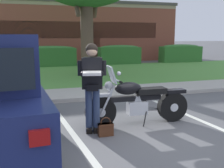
{
  "coord_description": "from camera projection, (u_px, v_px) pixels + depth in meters",
  "views": [
    {
      "loc": [
        -1.83,
        -4.38,
        1.85
      ],
      "look_at": [
        -0.23,
        0.85,
        0.85
      ],
      "focal_mm": 42.96,
      "sensor_mm": 36.0,
      "label": 1
    }
  ],
  "objects": [
    {
      "name": "ground_plane",
      "position": [
        137.0,
        136.0,
        4.98
      ],
      "size": [
        140.0,
        140.0,
        0.0
      ],
      "primitive_type": "plane",
      "color": "#565659"
    },
    {
      "name": "curb_strip",
      "position": [
        98.0,
        98.0,
        7.77
      ],
      "size": [
        60.0,
        0.2,
        0.12
      ],
      "primitive_type": "cube",
      "color": "#ADA89E",
      "rests_on": "ground"
    },
    {
      "name": "concrete_walk",
      "position": [
        92.0,
        93.0,
        8.57
      ],
      "size": [
        60.0,
        1.5,
        0.08
      ],
      "primitive_type": "cube",
      "color": "#ADA89E",
      "rests_on": "ground"
    },
    {
      "name": "grass_lawn",
      "position": [
        71.0,
        74.0,
        12.64
      ],
      "size": [
        60.0,
        7.15,
        0.06
      ],
      "primitive_type": "cube",
      "color": "#518E3D",
      "rests_on": "ground"
    },
    {
      "name": "stall_stripe_0",
      "position": [
        76.0,
        139.0,
        4.85
      ],
      "size": [
        0.54,
        4.39,
        0.01
      ],
      "primitive_type": "cube",
      "rotation": [
        0.0,
        0.0,
        0.1
      ],
      "color": "silver",
      "rests_on": "ground"
    },
    {
      "name": "stall_stripe_1",
      "position": [
        208.0,
        124.0,
        5.66
      ],
      "size": [
        0.54,
        4.39,
        0.01
      ],
      "primitive_type": "cube",
      "rotation": [
        0.0,
        0.0,
        0.1
      ],
      "color": "silver",
      "rests_on": "ground"
    },
    {
      "name": "motorcycle",
      "position": [
        141.0,
        101.0,
        5.62
      ],
      "size": [
        2.24,
        0.82,
        1.26
      ],
      "color": "black",
      "rests_on": "ground"
    },
    {
      "name": "rider_person",
      "position": [
        92.0,
        81.0,
        5.02
      ],
      "size": [
        0.53,
        0.63,
        1.7
      ],
      "color": "black",
      "rests_on": "ground"
    },
    {
      "name": "handbag",
      "position": [
        106.0,
        128.0,
        4.98
      ],
      "size": [
        0.28,
        0.13,
        0.36
      ],
      "color": "#562D19",
      "rests_on": "ground"
    },
    {
      "name": "hedge_center_left",
      "position": [
        49.0,
        56.0,
        15.72
      ],
      "size": [
        3.18,
        0.9,
        1.24
      ],
      "color": "#336B2D",
      "rests_on": "ground"
    },
    {
      "name": "hedge_center_right",
      "position": [
        119.0,
        54.0,
        16.99
      ],
      "size": [
        2.64,
        0.9,
        1.24
      ],
      "color": "#336B2D",
      "rests_on": "ground"
    },
    {
      "name": "hedge_right",
      "position": [
        180.0,
        53.0,
        18.26
      ],
      "size": [
        2.86,
        0.9,
        1.24
      ],
      "color": "#336B2D",
      "rests_on": "ground"
    },
    {
      "name": "brick_building",
      "position": [
        28.0,
        32.0,
        21.72
      ],
      "size": [
        21.2,
        10.25,
        4.18
      ],
      "color": "brown",
      "rests_on": "ground"
    }
  ]
}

